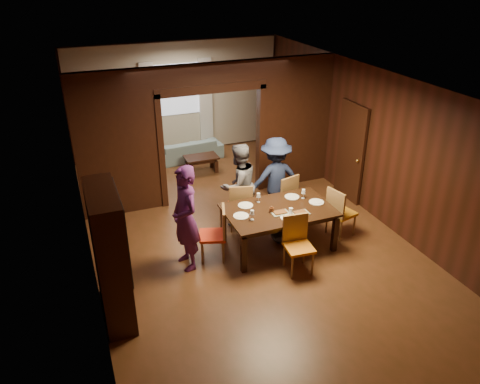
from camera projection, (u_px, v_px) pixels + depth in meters
name	position (u px, v px, depth m)	size (l,w,h in m)	color
floor	(240.00, 231.00, 9.01)	(9.00, 9.00, 0.00)	#523217
ceiling	(240.00, 80.00, 7.71)	(5.50, 9.00, 0.02)	silver
room_walls	(208.00, 127.00, 9.91)	(5.52, 9.01, 2.90)	black
person_purple	(185.00, 218.00, 7.61)	(0.67, 0.44, 1.82)	#592160
person_grey	(239.00, 185.00, 8.90)	(0.81, 0.63, 1.66)	#58575F
person_navy	(275.00, 178.00, 9.17)	(1.08, 0.62, 1.67)	#1C2546
sofa	(187.00, 150.00, 12.11)	(1.79, 0.70, 0.52)	#80A0A7
serving_bowl	(283.00, 202.00, 8.34)	(0.36, 0.36, 0.09)	black
dining_table	(278.00, 228.00, 8.38)	(1.89, 1.18, 0.76)	black
coffee_table	(201.00, 164.00, 11.42)	(0.80, 0.50, 0.40)	black
chair_left	(212.00, 234.00, 7.99)	(0.44, 0.44, 0.97)	red
chair_right	(342.00, 211.00, 8.70)	(0.44, 0.44, 0.97)	#BF7212
chair_far_l	(240.00, 205.00, 8.92)	(0.44, 0.44, 0.97)	#DB4914
chair_far_r	(282.00, 196.00, 9.26)	(0.44, 0.44, 0.97)	red
chair_near	(299.00, 246.00, 7.66)	(0.44, 0.44, 0.97)	orange
hutch	(110.00, 256.00, 6.49)	(0.40, 1.20, 2.00)	black
door_right	(351.00, 152.00, 9.84)	(0.06, 0.90, 2.10)	black
window_far	(177.00, 89.00, 11.95)	(1.20, 0.03, 1.30)	silver
curtain_left	(150.00, 110.00, 11.87)	(0.35, 0.06, 2.40)	white
curtain_right	(206.00, 104.00, 12.36)	(0.35, 0.06, 2.40)	white
plate_left	(241.00, 216.00, 7.98)	(0.27, 0.27, 0.01)	white
plate_far_l	(246.00, 205.00, 8.32)	(0.27, 0.27, 0.01)	white
plate_far_r	(292.00, 197.00, 8.62)	(0.27, 0.27, 0.01)	silver
plate_right	(316.00, 202.00, 8.43)	(0.27, 0.27, 0.01)	white
plate_near	(288.00, 218.00, 7.92)	(0.27, 0.27, 0.01)	white
platter_a	(280.00, 213.00, 8.06)	(0.30, 0.20, 0.04)	gray
platter_b	(300.00, 213.00, 8.05)	(0.30, 0.20, 0.04)	gray
wineglass_left	(252.00, 215.00, 7.83)	(0.08, 0.08, 0.18)	silver
wineglass_far	(258.00, 198.00, 8.40)	(0.08, 0.08, 0.18)	silver
wineglass_right	(303.00, 194.00, 8.54)	(0.08, 0.08, 0.18)	silver
tumbler	(291.00, 212.00, 7.98)	(0.07, 0.07, 0.14)	white
condiment_jar	(272.00, 209.00, 8.08)	(0.08, 0.08, 0.11)	#4C2411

